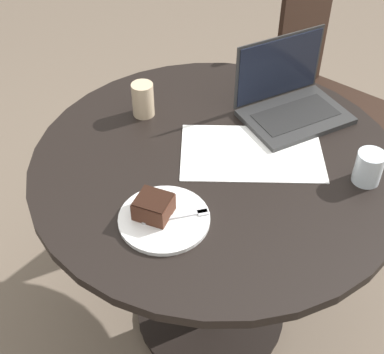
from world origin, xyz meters
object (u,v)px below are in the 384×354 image
at_px(coffee_glass, 143,100).
at_px(laptop, 291,103).
at_px(chair, 321,98).
at_px(plate, 164,219).

xyz_separation_m(coffee_glass, laptop, (-0.46, 0.05, -0.01)).
bearing_deg(chair, coffee_glass, -16.25).
height_order(plate, laptop, laptop).
distance_m(coffee_glass, laptop, 0.46).
distance_m(plate, coffee_glass, 0.47).
bearing_deg(plate, chair, -129.29).
xyz_separation_m(chair, plate, (0.71, 0.87, 0.27)).
height_order(chair, plate, chair).
relative_size(coffee_glass, laptop, 0.29).
height_order(chair, laptop, laptop).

